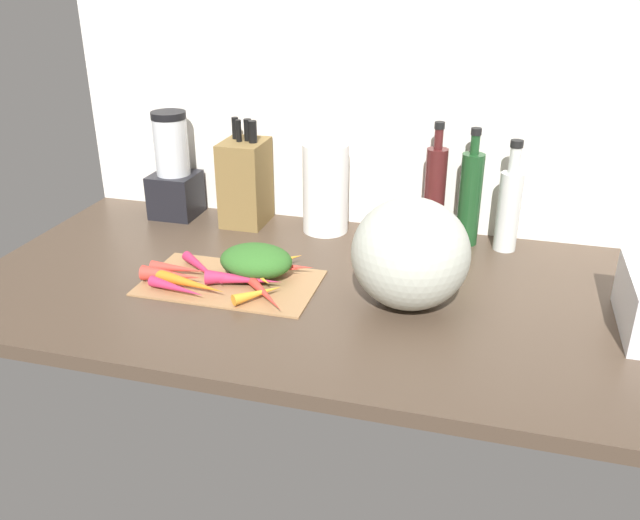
# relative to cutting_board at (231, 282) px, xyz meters

# --- Properties ---
(ground_plane) EXTENTS (1.70, 0.80, 0.03)m
(ground_plane) POSITION_rel_cutting_board_xyz_m (0.28, 0.06, -0.02)
(ground_plane) COLOR #47382B
(wall_back) EXTENTS (1.70, 0.03, 0.60)m
(wall_back) POSITION_rel_cutting_board_xyz_m (0.28, 0.44, 0.30)
(wall_back) COLOR silver
(wall_back) RESTS_ON ground_plane
(cutting_board) EXTENTS (0.38, 0.22, 0.01)m
(cutting_board) POSITION_rel_cutting_board_xyz_m (0.00, 0.00, 0.00)
(cutting_board) COLOR #997047
(cutting_board) RESTS_ON ground_plane
(carrot_0) EXTENTS (0.17, 0.06, 0.03)m
(carrot_0) POSITION_rel_cutting_board_xyz_m (-0.06, -0.06, 0.02)
(carrot_0) COLOR orange
(carrot_0) RESTS_ON cutting_board
(carrot_1) EXTENTS (0.16, 0.06, 0.03)m
(carrot_1) POSITION_rel_cutting_board_xyz_m (0.09, 0.06, 0.02)
(carrot_1) COLOR red
(carrot_1) RESTS_ON cutting_board
(carrot_2) EXTENTS (0.12, 0.13, 0.02)m
(carrot_2) POSITION_rel_cutting_board_xyz_m (0.10, -0.06, 0.02)
(carrot_2) COLOR red
(carrot_2) RESTS_ON cutting_board
(carrot_3) EXTENTS (0.09, 0.10, 0.02)m
(carrot_3) POSITION_rel_cutting_board_xyz_m (0.09, -0.06, 0.02)
(carrot_3) COLOR orange
(carrot_3) RESTS_ON cutting_board
(carrot_4) EXTENTS (0.13, 0.04, 0.03)m
(carrot_4) POSITION_rel_cutting_board_xyz_m (-0.12, -0.04, 0.02)
(carrot_4) COLOR red
(carrot_4) RESTS_ON cutting_board
(carrot_5) EXTENTS (0.14, 0.06, 0.02)m
(carrot_5) POSITION_rel_cutting_board_xyz_m (-0.08, -0.08, 0.02)
(carrot_5) COLOR #B2264C
(carrot_5) RESTS_ON cutting_board
(carrot_6) EXTENTS (0.13, 0.03, 0.02)m
(carrot_6) POSITION_rel_cutting_board_xyz_m (-0.12, 0.00, 0.02)
(carrot_6) COLOR red
(carrot_6) RESTS_ON cutting_board
(carrot_7) EXTENTS (0.13, 0.13, 0.03)m
(carrot_7) POSITION_rel_cutting_board_xyz_m (0.07, 0.08, 0.02)
(carrot_7) COLOR orange
(carrot_7) RESTS_ON cutting_board
(carrot_8) EXTENTS (0.11, 0.06, 0.03)m
(carrot_8) POSITION_rel_cutting_board_xyz_m (0.01, -0.02, 0.02)
(carrot_8) COLOR #B2264C
(carrot_8) RESTS_ON cutting_board
(carrot_9) EXTENTS (0.11, 0.09, 0.03)m
(carrot_9) POSITION_rel_cutting_board_xyz_m (0.05, 0.01, 0.02)
(carrot_9) COLOR orange
(carrot_9) RESTS_ON cutting_board
(carrot_10) EXTENTS (0.17, 0.05, 0.03)m
(carrot_10) POSITION_rel_cutting_board_xyz_m (0.04, -0.02, 0.02)
(carrot_10) COLOR #B2264C
(carrot_10) RESTS_ON cutting_board
(carrot_11) EXTENTS (0.15, 0.13, 0.02)m
(carrot_11) POSITION_rel_cutting_board_xyz_m (-0.07, 0.01, 0.02)
(carrot_11) COLOR #B2264C
(carrot_11) RESTS_ON cutting_board
(carrot_12) EXTENTS (0.15, 0.06, 0.03)m
(carrot_12) POSITION_rel_cutting_board_xyz_m (0.07, 0.04, 0.02)
(carrot_12) COLOR red
(carrot_12) RESTS_ON cutting_board
(carrot_greens_pile) EXTENTS (0.16, 0.12, 0.07)m
(carrot_greens_pile) POSITION_rel_cutting_board_xyz_m (0.05, 0.04, 0.04)
(carrot_greens_pile) COLOR #2D6023
(carrot_greens_pile) RESTS_ON cutting_board
(winter_squash) EXTENTS (0.23, 0.23, 0.22)m
(winter_squash) POSITION_rel_cutting_board_xyz_m (0.38, 0.01, 0.11)
(winter_squash) COLOR #B2B7A8
(winter_squash) RESTS_ON ground_plane
(knife_block) EXTENTS (0.11, 0.13, 0.27)m
(knife_block) POSITION_rel_cutting_board_xyz_m (-0.10, 0.35, 0.11)
(knife_block) COLOR brown
(knife_block) RESTS_ON ground_plane
(blender_appliance) EXTENTS (0.12, 0.12, 0.28)m
(blender_appliance) POSITION_rel_cutting_board_xyz_m (-0.30, 0.35, 0.12)
(blender_appliance) COLOR black
(blender_appliance) RESTS_ON ground_plane
(paper_towel_roll) EXTENTS (0.12, 0.12, 0.23)m
(paper_towel_roll) POSITION_rel_cutting_board_xyz_m (0.12, 0.35, 0.11)
(paper_towel_roll) COLOR white
(paper_towel_roll) RESTS_ON ground_plane
(bottle_0) EXTENTS (0.05, 0.05, 0.30)m
(bottle_0) POSITION_rel_cutting_board_xyz_m (0.39, 0.36, 0.12)
(bottle_0) COLOR #471919
(bottle_0) RESTS_ON ground_plane
(bottle_1) EXTENTS (0.05, 0.05, 0.29)m
(bottle_1) POSITION_rel_cutting_board_xyz_m (0.47, 0.36, 0.12)
(bottle_1) COLOR #19421E
(bottle_1) RESTS_ON ground_plane
(bottle_2) EXTENTS (0.05, 0.05, 0.27)m
(bottle_2) POSITION_rel_cutting_board_xyz_m (0.57, 0.35, 0.10)
(bottle_2) COLOR silver
(bottle_2) RESTS_ON ground_plane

